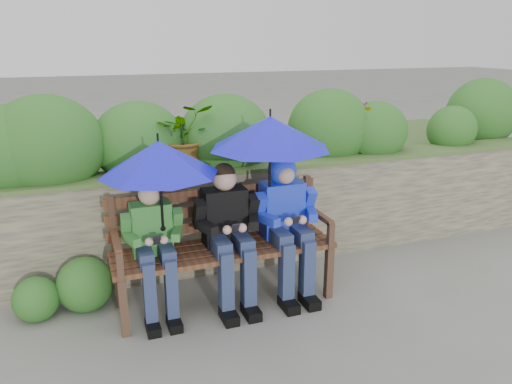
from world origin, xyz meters
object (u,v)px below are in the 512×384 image
object	(u,v)px
boy_left	(154,242)
umbrella_left	(159,158)
boy_right	(286,215)
umbrella_right	(270,133)
park_bench	(222,238)
boy_middle	(228,228)

from	to	relation	value
boy_left	umbrella_left	distance (m)	0.69
boy_right	umbrella_right	xyz separation A→B (m)	(-0.15, 0.02, 0.73)
park_bench	boy_left	bearing A→B (deg)	-171.42
park_bench	boy_right	distance (m)	0.60
park_bench	umbrella_left	bearing A→B (deg)	-170.96
park_bench	boy_left	distance (m)	0.60
boy_left	umbrella_left	size ratio (longest dim) A/B	1.22
boy_left	boy_right	bearing A→B (deg)	0.20
boy_left	boy_middle	world-z (taller)	boy_middle
boy_left	umbrella_right	xyz separation A→B (m)	(1.01, 0.02, 0.82)
boy_middle	umbrella_right	distance (m)	0.87
park_bench	umbrella_left	world-z (taller)	umbrella_left
boy_left	umbrella_left	bearing A→B (deg)	5.64
umbrella_left	umbrella_right	xyz separation A→B (m)	(0.93, 0.02, 0.14)
boy_middle	boy_right	xyz separation A→B (m)	(0.53, 0.01, 0.05)
boy_right	umbrella_left	size ratio (longest dim) A/B	1.32
park_bench	boy_right	world-z (taller)	boy_right
park_bench	umbrella_right	bearing A→B (deg)	-8.76
park_bench	umbrella_right	size ratio (longest dim) A/B	1.83
boy_left	park_bench	bearing A→B (deg)	8.58
boy_left	boy_right	xyz separation A→B (m)	(1.16, 0.00, 0.09)
boy_right	umbrella_right	size ratio (longest dim) A/B	1.20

